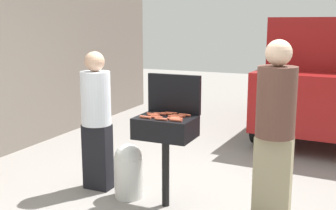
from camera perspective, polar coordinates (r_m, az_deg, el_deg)
ground_plane at (r=4.70m, az=-0.49°, el=-13.29°), size 24.00×24.00×0.00m
house_wall_side at (r=6.86m, az=-20.09°, el=5.10°), size 0.24×8.00×2.60m
bbq_grill at (r=4.39m, az=-0.33°, el=-3.52°), size 0.60×0.44×0.98m
grill_lid_open at (r=4.51m, az=0.83°, el=1.53°), size 0.60×0.05×0.42m
hot_dog_0 at (r=4.29m, az=0.83°, el=-1.66°), size 0.13×0.04×0.03m
hot_dog_1 at (r=4.20m, az=-0.95°, el=-1.92°), size 0.13×0.04×0.03m
hot_dog_2 at (r=4.45m, az=-1.10°, el=-1.19°), size 0.13×0.03×0.03m
hot_dog_3 at (r=4.29m, az=-1.57°, el=-1.67°), size 0.13×0.03×0.03m
hot_dog_4 at (r=4.44m, az=-2.13°, el=-1.24°), size 0.13×0.04×0.03m
hot_dog_5 at (r=4.36m, az=1.53°, el=-1.46°), size 0.13×0.03×0.03m
hot_dog_6 at (r=4.40m, az=2.27°, el=-1.35°), size 0.13×0.03×0.03m
hot_dog_7 at (r=4.45m, az=-0.15°, el=-1.18°), size 0.13×0.04×0.03m
hot_dog_8 at (r=4.21m, az=0.75°, el=-1.90°), size 0.13×0.03×0.03m
hot_dog_9 at (r=4.30m, az=-3.07°, el=-1.65°), size 0.13×0.04×0.03m
hot_dog_10 at (r=4.15m, az=1.07°, el=-2.08°), size 0.13×0.03×0.03m
hot_dog_11 at (r=4.37m, az=-1.93°, el=-1.43°), size 0.13×0.04×0.03m
hot_dog_12 at (r=4.23m, az=1.17°, el=-1.85°), size 0.13×0.03×0.03m
hot_dog_13 at (r=4.48m, az=0.43°, el=-1.12°), size 0.13×0.04×0.03m
hot_dog_14 at (r=4.33m, az=1.22°, el=-1.53°), size 0.13×0.03×0.03m
propane_tank at (r=4.79m, az=-5.37°, el=-8.70°), size 0.32×0.32×0.62m
person_left at (r=4.92m, az=-9.68°, el=-1.48°), size 0.34×0.34×1.62m
person_right at (r=4.17m, az=14.31°, el=-2.68°), size 0.38×0.38×1.79m
parked_minivan at (r=8.17m, az=21.53°, el=3.92°), size 2.22×4.49×2.02m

